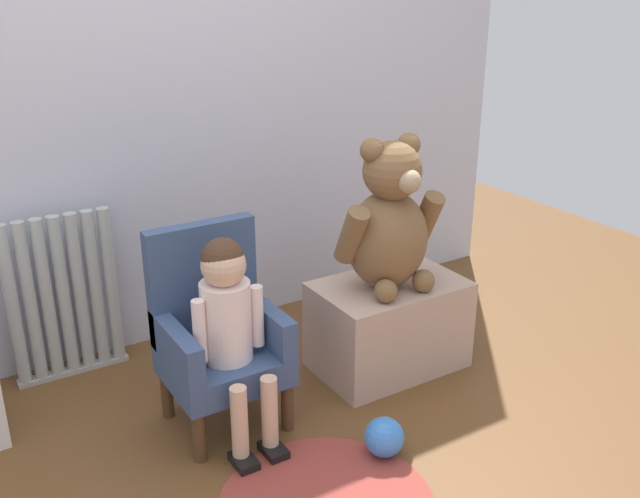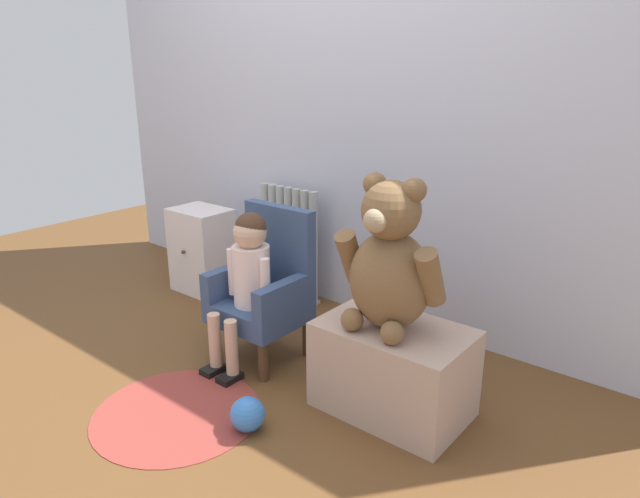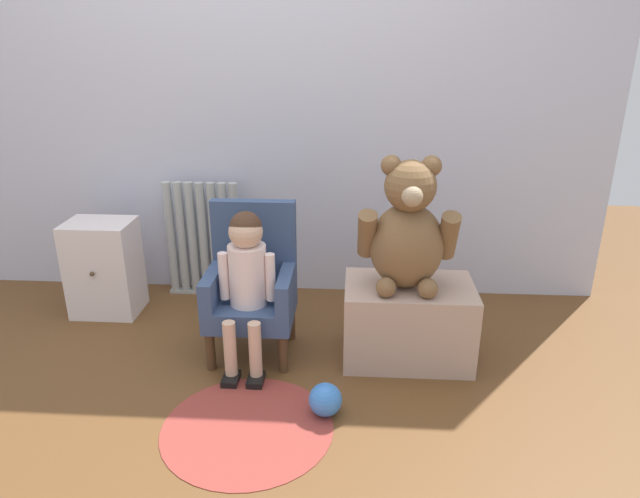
# 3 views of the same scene
# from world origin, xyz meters

# --- Properties ---
(ground_plane) EXTENTS (6.00, 6.00, 0.00)m
(ground_plane) POSITION_xyz_m (0.00, 0.00, 0.00)
(ground_plane) COLOR brown
(back_wall) EXTENTS (3.80, 0.05, 2.40)m
(back_wall) POSITION_xyz_m (0.00, 1.14, 1.20)
(back_wall) COLOR silver
(back_wall) RESTS_ON ground_plane
(radiator) EXTENTS (0.43, 0.05, 0.67)m
(radiator) POSITION_xyz_m (-0.34, 1.02, 0.33)
(radiator) COLOR #A9AFAC
(radiator) RESTS_ON ground_plane
(small_dresser) EXTENTS (0.35, 0.29, 0.51)m
(small_dresser) POSITION_xyz_m (-0.81, 0.76, 0.26)
(small_dresser) COLOR white
(small_dresser) RESTS_ON ground_plane
(child_armchair) EXTENTS (0.40, 0.36, 0.71)m
(child_armchair) POSITION_xyz_m (0.05, 0.43, 0.34)
(child_armchair) COLOR #374C73
(child_armchair) RESTS_ON ground_plane
(child_figure) EXTENTS (0.25, 0.35, 0.72)m
(child_figure) POSITION_xyz_m (0.05, 0.32, 0.47)
(child_figure) COLOR #F3D9D3
(child_figure) RESTS_ON ground_plane
(low_bench) EXTENTS (0.59, 0.38, 0.37)m
(low_bench) POSITION_xyz_m (0.78, 0.40, 0.18)
(low_bench) COLOR tan
(low_bench) RESTS_ON ground_plane
(large_teddy_bear) EXTENTS (0.43, 0.30, 0.59)m
(large_teddy_bear) POSITION_xyz_m (0.75, 0.38, 0.63)
(large_teddy_bear) COLOR brown
(large_teddy_bear) RESTS_ON low_bench
(floor_rug) EXTENTS (0.67, 0.67, 0.01)m
(floor_rug) POSITION_xyz_m (0.12, -0.17, 0.00)
(floor_rug) COLOR brown
(floor_rug) RESTS_ON ground_plane
(toy_ball) EXTENTS (0.14, 0.14, 0.14)m
(toy_ball) POSITION_xyz_m (0.42, -0.06, 0.07)
(toy_ball) COLOR #397DDA
(toy_ball) RESTS_ON ground_plane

